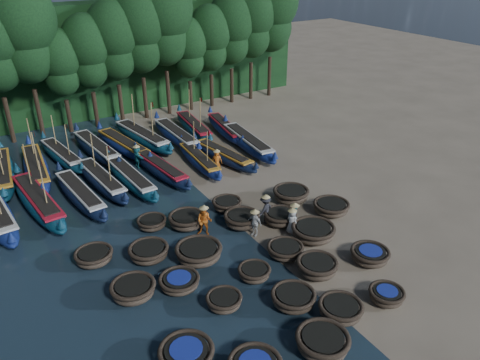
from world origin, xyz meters
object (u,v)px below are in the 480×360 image
long_boat_11 (62,155)px  fisherman_1 (294,216)px  coracle_21 (152,223)px  coracle_5 (186,354)px  coracle_18 (280,217)px  long_boat_5 (161,169)px  fisherman_3 (265,209)px  fisherman_5 (137,156)px  coracle_9 (370,255)px  long_boat_14 (142,136)px  coracle_22 (187,220)px  long_boat_10 (36,168)px  coracle_24 (291,194)px  long_boat_3 (102,180)px  coracle_2 (323,342)px  long_boat_17 (225,128)px  fisherman_4 (255,222)px  coracle_15 (149,252)px  coracle_11 (179,282)px  coracle_6 (224,301)px  coracle_16 (199,252)px  long_boat_12 (97,148)px  coracle_19 (331,207)px  long_boat_9 (3,172)px  fisherman_6 (217,159)px  long_boat_2 (80,194)px  long_boat_16 (194,127)px  coracle_8 (317,267)px  long_boat_4 (131,178)px  long_boat_6 (199,160)px  coracle_14 (313,231)px  coracle_7 (293,298)px  long_boat_1 (38,201)px  coracle_13 (285,250)px  coracle_4 (387,295)px  long_boat_7 (223,155)px  coracle_23 (227,204)px  coracle_10 (133,289)px  fisherman_0 (292,220)px  long_boat_8 (248,142)px

long_boat_11 → fisherman_1: size_ratio=4.19×
coracle_21 → coracle_5: bearing=-104.3°
coracle_18 → long_boat_5: bearing=109.8°
coracle_5 → fisherman_3: bearing=39.5°
fisherman_3 → fisherman_5: bearing=-92.8°
coracle_9 → long_boat_14: 21.47m
coracle_18 → coracle_22: size_ratio=1.05×
long_boat_14 → long_boat_10: bearing=-177.0°
coracle_24 → long_boat_3: bearing=139.8°
coracle_2 → long_boat_17: (8.51, 22.58, 0.07)m
coracle_24 → fisherman_4: (-4.04, -2.02, 0.36)m
coracle_15 → long_boat_17: size_ratio=0.28×
fisherman_3 → coracle_11: bearing=1.1°
coracle_6 → coracle_16: 3.74m
coracle_21 → long_boat_3: 6.52m
long_boat_12 → long_boat_17: long_boat_12 is taller
coracle_9 → coracle_19: (1.54, 4.69, 0.00)m
coracle_2 → coracle_11: (-3.23, 6.45, -0.09)m
long_boat_9 → fisherman_6: size_ratio=5.18×
long_boat_2 → long_boat_9: (-3.72, 5.77, 0.06)m
long_boat_3 → long_boat_16: size_ratio=0.99×
coracle_8 → long_boat_14: 20.48m
long_boat_4 → long_boat_6: (5.27, 0.30, -0.04)m
long_boat_9 → long_boat_17: size_ratio=1.13×
long_boat_5 → coracle_14: bearing=-77.4°
coracle_14 → coracle_16: 6.43m
coracle_7 → long_boat_9: 22.31m
coracle_6 → long_boat_11: bearing=97.2°
long_boat_14 → long_boat_1: bearing=-152.7°
coracle_8 → fisherman_6: bearing=83.1°
coracle_19 → long_boat_14: 17.33m
coracle_16 → long_boat_6: (5.18, 10.11, 0.01)m
coracle_13 → fisherman_5: size_ratio=1.04×
coracle_4 → long_boat_2: size_ratio=0.23×
coracle_24 → long_boat_17: bearing=79.6°
long_boat_7 → fisherman_5: fisherman_5 is taller
coracle_23 → fisherman_3: fisherman_3 is taller
coracle_10 → fisherman_3: size_ratio=1.32×
coracle_24 → fisherman_1: fisherman_1 is taller
fisherman_0 → long_boat_8: bearing=-31.9°
coracle_21 → fisherman_4: (4.60, -3.65, 0.49)m
coracle_7 → fisherman_5: fisherman_5 is taller
coracle_14 → coracle_15: coracle_14 is taller
fisherman_1 → long_boat_6: bearing=-131.9°
coracle_23 → long_boat_16: size_ratio=0.25×
coracle_4 → coracle_7: (-3.73, 2.02, 0.02)m
long_boat_1 → long_boat_4: bearing=-4.5°
long_boat_4 → long_boat_12: long_boat_12 is taller
coracle_23 → fisherman_4: fisherman_4 is taller
coracle_23 → fisherman_1: bearing=-61.3°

